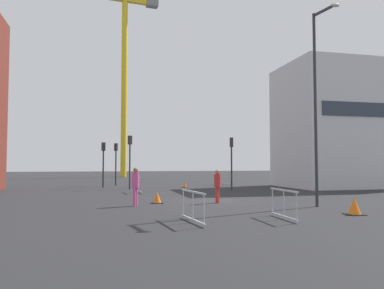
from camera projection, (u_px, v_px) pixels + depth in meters
ground at (209, 201)px, 19.91m from camera, size 160.00×160.00×0.00m
office_block at (347, 126)px, 32.56m from camera, size 11.29×7.34×10.60m
construction_crane at (123, 62)px, 56.92m from camera, size 14.38×2.73×28.13m
streetlamp_tall at (317, 95)px, 17.40m from camera, size 0.55×1.51×9.22m
traffic_light_near at (103, 157)px, 31.15m from camera, size 0.34×0.39×3.80m
traffic_light_far at (231, 155)px, 27.86m from camera, size 0.29×0.39×3.99m
traffic_light_corner at (116, 157)px, 34.43m from camera, size 0.35×0.39×3.91m
traffic_light_island at (130, 153)px, 29.21m from camera, size 0.35×0.39×4.23m
pedestrian_walking at (136, 183)px, 17.59m from camera, size 0.34×0.34×1.83m
pedestrian_waiting at (217, 184)px, 18.96m from camera, size 0.34×0.34×1.71m
safety_barrier_right_run at (222, 179)px, 34.51m from camera, size 2.02×0.32×1.08m
safety_barrier_front at (139, 185)px, 25.41m from camera, size 0.22×2.27×1.08m
safety_barrier_mid_span at (193, 206)px, 12.61m from camera, size 0.33×2.31×1.08m
safety_barrier_rear at (284, 204)px, 13.37m from camera, size 0.09×2.11×1.08m
traffic_cone_striped at (354, 207)px, 14.57m from camera, size 0.67×0.67×0.68m
traffic_cone_on_verge at (185, 185)px, 30.72m from camera, size 0.48×0.48×0.49m
traffic_cone_orange at (157, 198)px, 18.81m from camera, size 0.56×0.56×0.57m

